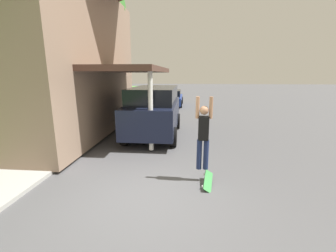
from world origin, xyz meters
The scene contains 8 objects.
ground_plane centered at (0.00, 0.00, 0.00)m, with size 120.00×120.00×0.00m, color #49494C.
lawn centered at (-8.00, 6.00, 0.04)m, with size 10.00×80.00×0.08m.
sidewalk centered at (-3.60, 6.00, 0.05)m, with size 1.80×80.00×0.10m.
lawn_tree_far centered at (-4.88, 8.23, 6.06)m, with size 4.84×4.84×8.41m.
suv_parked centered at (-0.49, 5.14, 1.17)m, with size 2.13×4.73×2.15m.
car_down_street centered at (-0.51, 15.09, 0.65)m, with size 1.97×4.36×1.35m.
skateboarder centered at (1.38, 0.89, 1.28)m, with size 0.41×0.21×1.85m.
skateboard centered at (1.52, 0.64, 0.11)m, with size 0.31×0.75×0.33m.
Camera 1 is at (1.00, -4.53, 2.70)m, focal length 24.00 mm.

